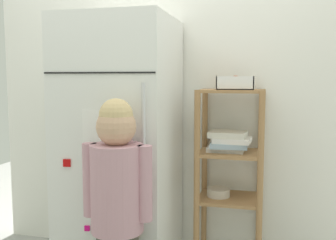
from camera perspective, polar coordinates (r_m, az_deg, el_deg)
kitchen_wall_back at (r=2.65m, az=0.29°, el=2.24°), size 2.54×0.03×2.08m
refrigerator at (r=2.41m, az=-6.96°, el=-4.18°), size 0.64×0.68×1.58m
child_standing at (r=1.96m, az=-7.52°, el=-9.86°), size 0.36×0.27×1.13m
pantry_shelf_unit at (r=2.42m, az=9.03°, el=-5.82°), size 0.40×0.34×1.16m
fruit_bin at (r=2.37m, az=10.05°, el=5.36°), size 0.22×0.20×0.08m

